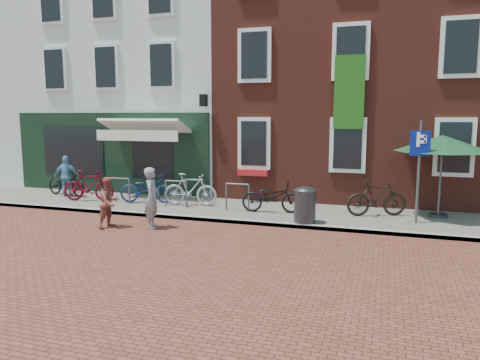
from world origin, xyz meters
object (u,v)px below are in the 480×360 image
(parasol, at_px, (443,140))
(bicycle_3, at_px, (190,189))
(parking_sign, at_px, (419,158))
(bicycle_4, at_px, (272,197))
(bicycle_5, at_px, (377,198))
(litter_bin, at_px, (305,203))
(boy, at_px, (109,202))
(cafe_person, at_px, (67,176))
(bicycle_1, at_px, (89,186))
(bicycle_2, at_px, (147,189))
(bicycle_0, at_px, (66,183))
(woman, at_px, (152,198))

(parasol, bearing_deg, bicycle_3, -174.88)
(parking_sign, height_order, bicycle_4, parking_sign)
(bicycle_3, bearing_deg, bicycle_5, -96.52)
(litter_bin, distance_m, bicycle_4, 1.52)
(boy, bearing_deg, parking_sign, -59.09)
(cafe_person, xyz_separation_m, bicycle_4, (7.43, -0.38, -0.25))
(parasol, relative_size, bicycle_1, 1.52)
(litter_bin, xyz_separation_m, bicycle_2, (-5.37, 1.23, -0.08))
(cafe_person, xyz_separation_m, bicycle_0, (-0.14, 0.15, -0.25))
(litter_bin, distance_m, boy, 5.12)
(parasol, distance_m, bicycle_2, 8.98)
(parking_sign, height_order, bicycle_3, parking_sign)
(parking_sign, distance_m, bicycle_2, 8.27)
(parking_sign, bearing_deg, boy, -161.56)
(boy, height_order, bicycle_2, boy)
(litter_bin, height_order, bicycle_0, litter_bin)
(woman, relative_size, bicycle_5, 0.94)
(bicycle_2, bearing_deg, litter_bin, -117.78)
(parasol, height_order, bicycle_1, parasol)
(woman, bearing_deg, bicycle_5, -79.72)
(bicycle_2, bearing_deg, woman, -163.02)
(woman, distance_m, bicycle_0, 5.78)
(bicycle_2, height_order, bicycle_5, bicycle_5)
(bicycle_3, distance_m, bicycle_4, 2.69)
(boy, bearing_deg, bicycle_1, 56.80)
(cafe_person, relative_size, bicycle_1, 0.84)
(cafe_person, bearing_deg, boy, 119.87)
(parasol, xyz_separation_m, bicycle_0, (-12.16, -0.34, -1.68))
(bicycle_1, relative_size, bicycle_5, 1.00)
(litter_bin, relative_size, bicycle_5, 0.61)
(bicycle_2, bearing_deg, bicycle_5, -103.28)
(bicycle_0, relative_size, bicycle_1, 1.03)
(boy, height_order, bicycle_5, boy)
(parking_sign, bearing_deg, bicycle_3, 177.16)
(bicycle_0, bearing_deg, bicycle_2, -85.38)
(bicycle_4, relative_size, bicycle_5, 1.03)
(parasol, height_order, bicycle_2, parasol)
(bicycle_0, relative_size, bicycle_5, 1.03)
(parking_sign, relative_size, bicycle_4, 1.54)
(woman, relative_size, boy, 1.19)
(parasol, relative_size, bicycle_5, 1.52)
(parasol, distance_m, cafe_person, 12.11)
(boy, relative_size, bicycle_4, 0.76)
(bicycle_1, relative_size, bicycle_4, 0.97)
(bicycle_1, relative_size, bicycle_3, 1.00)
(woman, relative_size, cafe_person, 1.12)
(bicycle_0, relative_size, bicycle_3, 1.03)
(bicycle_2, bearing_deg, bicycle_3, -105.20)
(parasol, relative_size, bicycle_2, 1.47)
(parking_sign, relative_size, bicycle_2, 1.54)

